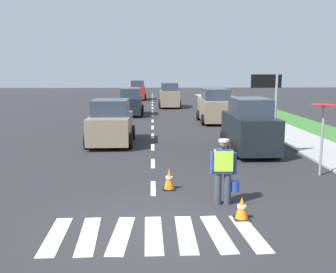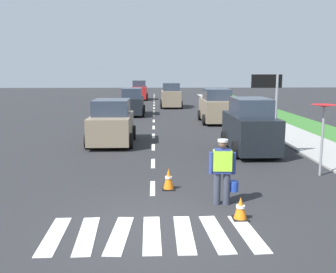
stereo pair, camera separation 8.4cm
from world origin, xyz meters
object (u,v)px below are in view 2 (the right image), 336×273
object	(u,v)px
car_outgoing_far	(171,96)
car_parked_far	(216,107)
yield_sign	(324,112)
traffic_cone_near	(240,208)
car_oncoming_second	(132,103)
car_oncoming_third	(139,91)
lane_direction_sign	(270,96)
traffic_cone_far	(169,179)
car_parked_curbside	(250,127)
road_worker	(223,168)
car_oncoming_lead	(112,123)

from	to	relation	value
car_outgoing_far	car_parked_far	distance (m)	10.86
yield_sign	traffic_cone_near	distance (m)	5.27
car_oncoming_second	car_oncoming_third	bearing A→B (deg)	90.24
traffic_cone_near	car_parked_far	xyz separation A→B (m)	(2.05, 16.52, 0.76)
lane_direction_sign	traffic_cone_far	distance (m)	5.94
lane_direction_sign	car_oncoming_third	xyz separation A→B (m)	(-6.13, 30.49, -1.37)
car_parked_far	car_oncoming_third	distance (m)	20.95
lane_direction_sign	car_parked_curbside	xyz separation A→B (m)	(-0.45, 1.11, -1.37)
road_worker	car_parked_curbside	distance (m)	6.65
car_parked_curbside	car_parked_far	bearing A→B (deg)	89.59
car_parked_curbside	car_parked_far	xyz separation A→B (m)	(0.07, 9.23, -0.02)
car_parked_curbside	traffic_cone_far	bearing A→B (deg)	-125.31
car_outgoing_far	car_oncoming_lead	distance (m)	18.04
road_worker	car_outgoing_far	bearing A→B (deg)	90.47
car_parked_curbside	road_worker	bearing A→B (deg)	-109.47
car_parked_curbside	car_oncoming_third	world-z (taller)	car_parked_curbside
car_oncoming_third	car_oncoming_second	world-z (taller)	car_oncoming_third
traffic_cone_far	car_parked_curbside	world-z (taller)	car_parked_curbside
yield_sign	traffic_cone_far	xyz separation A→B (m)	(-4.93, -1.31, -1.76)
car_parked_curbside	car_oncoming_lead	world-z (taller)	car_parked_curbside
traffic_cone_near	car_oncoming_third	xyz separation A→B (m)	(-3.70, 36.67, 0.78)
car_parked_far	car_oncoming_second	xyz separation A→B (m)	(-5.69, 4.45, -0.07)
yield_sign	car_parked_curbside	bearing A→B (deg)	110.83
traffic_cone_near	car_parked_far	distance (m)	16.67
car_parked_far	car_oncoming_lead	world-z (taller)	car_parked_far
lane_direction_sign	car_parked_curbside	world-z (taller)	lane_direction_sign
traffic_cone_far	car_oncoming_lead	size ratio (longest dim) A/B	0.16
road_worker	car_oncoming_lead	world-z (taller)	car_oncoming_lead
car_oncoming_third	car_oncoming_lead	bearing A→B (deg)	-90.46
yield_sign	car_outgoing_far	world-z (taller)	yield_sign
car_outgoing_far	car_oncoming_lead	bearing A→B (deg)	-101.09
traffic_cone_near	car_oncoming_lead	xyz separation A→B (m)	(-3.92, 9.39, 0.68)
road_worker	car_parked_curbside	size ratio (longest dim) A/B	0.43
car_oncoming_second	traffic_cone_near	bearing A→B (deg)	-80.17
traffic_cone_far	car_oncoming_second	world-z (taller)	car_oncoming_second
lane_direction_sign	car_oncoming_lead	bearing A→B (deg)	153.17
traffic_cone_far	car_parked_curbside	bearing A→B (deg)	54.69
yield_sign	car_oncoming_third	size ratio (longest dim) A/B	0.57
car_oncoming_lead	car_oncoming_second	world-z (taller)	car_oncoming_second
lane_direction_sign	traffic_cone_near	bearing A→B (deg)	-111.51
lane_direction_sign	car_outgoing_far	size ratio (longest dim) A/B	0.82
yield_sign	car_parked_far	distance (m)	13.01
traffic_cone_far	car_oncoming_second	distance (m)	18.80
traffic_cone_far	car_parked_curbside	xyz separation A→B (m)	(3.53, 4.99, 0.74)
road_worker	traffic_cone_near	xyz separation A→B (m)	(0.23, -1.02, -0.67)
yield_sign	car_parked_far	world-z (taller)	yield_sign
road_worker	car_parked_curbside	world-z (taller)	car_parked_curbside
traffic_cone_far	car_parked_far	size ratio (longest dim) A/B	0.15
traffic_cone_far	car_outgoing_far	distance (m)	24.83
lane_direction_sign	car_outgoing_far	distance (m)	21.16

